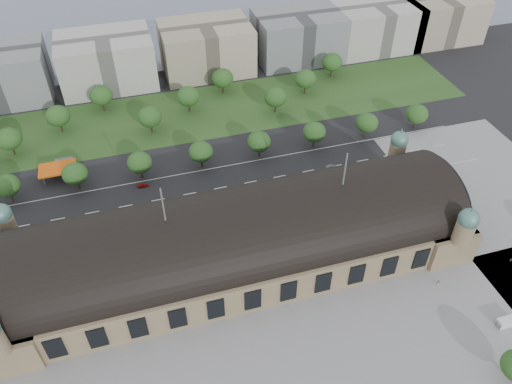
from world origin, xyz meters
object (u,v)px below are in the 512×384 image
object	(u,v)px
parked_car_4	(103,243)
bus_east	(257,191)
bus_west	(173,205)
traffic_car_4	(222,202)
traffic_car_3	(143,185)
traffic_car_5	(331,167)
parked_car_6	(126,238)
van_south	(506,322)
parked_car_0	(62,245)
bus_mid	(244,192)
petrol_station	(61,166)
parked_car_3	(50,245)
parked_car_1	(39,247)
pedestrian_2	(511,260)
parked_car_2	(72,249)
traffic_car_2	(46,229)
parked_car_5	(90,237)
pedestrian_0	(438,283)

from	to	relation	value
parked_car_4	bus_east	distance (m)	58.09
bus_west	traffic_car_4	bearing A→B (deg)	-100.27
traffic_car_3	traffic_car_5	world-z (taller)	traffic_car_5
parked_car_6	van_south	xyz separation A→B (m)	(103.07, -66.29, 0.51)
parked_car_4	van_south	xyz separation A→B (m)	(110.65, -66.21, 0.56)
traffic_car_3	parked_car_0	size ratio (longest dim) A/B	1.03
traffic_car_4	bus_mid	size ratio (longest dim) A/B	0.32
petrol_station	parked_car_3	distance (m)	40.58
parked_car_1	parked_car_4	bearing A→B (deg)	44.85
parked_car_1	van_south	size ratio (longest dim) A/B	0.91
bus_mid	pedestrian_2	distance (m)	94.01
bus_west	bus_east	bearing A→B (deg)	-95.88
parked_car_0	parked_car_2	size ratio (longest dim) A/B	0.92
van_south	bus_east	bearing A→B (deg)	125.28
parked_car_4	pedestrian_2	bearing A→B (deg)	31.59
parked_car_4	bus_east	bearing A→B (deg)	60.48
bus_mid	traffic_car_3	bearing A→B (deg)	65.30
traffic_car_2	traffic_car_4	world-z (taller)	traffic_car_2
traffic_car_5	parked_car_3	bearing A→B (deg)	95.21
parked_car_5	traffic_car_3	bearing A→B (deg)	108.17
pedestrian_2	petrol_station	bearing A→B (deg)	46.37
traffic_car_5	pedestrian_2	distance (m)	72.59
parked_car_1	pedestrian_2	size ratio (longest dim) A/B	3.17
parked_car_4	traffic_car_5	bearing A→B (deg)	61.58
parked_car_3	parked_car_5	xyz separation A→B (m)	(13.12, 0.00, 0.06)
parked_car_2	pedestrian_0	size ratio (longest dim) A/B	2.73
bus_east	van_south	size ratio (longest dim) A/B	1.97
traffic_car_4	parked_car_2	xyz separation A→B (m)	(-53.89, -8.37, -0.00)
traffic_car_5	van_south	distance (m)	84.90
traffic_car_2	parked_car_2	world-z (taller)	traffic_car_2
traffic_car_3	parked_car_2	distance (m)	37.66
bus_mid	traffic_car_2	bearing A→B (deg)	87.86
bus_east	parked_car_1	bearing A→B (deg)	89.64
pedestrian_0	parked_car_4	bearing A→B (deg)	153.43
parked_car_2	bus_mid	world-z (taller)	bus_mid
parked_car_0	traffic_car_5	bearing A→B (deg)	64.27
traffic_car_4	parked_car_4	distance (m)	44.40
petrol_station	bus_west	xyz separation A→B (m)	(38.51, -33.77, -1.11)
parked_car_1	traffic_car_2	bearing A→B (deg)	130.62
traffic_car_3	parked_car_3	size ratio (longest dim) A/B	1.04
petrol_station	bus_mid	distance (m)	73.74
parked_car_1	bus_west	distance (m)	46.93
petrol_station	parked_car_3	xyz separation A→B (m)	(-4.34, -40.28, -2.23)
parked_car_2	pedestrian_2	world-z (taller)	pedestrian_2
traffic_car_4	traffic_car_5	world-z (taller)	traffic_car_5
bus_west	bus_east	size ratio (longest dim) A/B	1.06
traffic_car_2	parked_car_0	size ratio (longest dim) A/B	1.28
parked_car_3	parked_car_4	size ratio (longest dim) A/B	0.91
van_south	pedestrian_2	distance (m)	26.49
traffic_car_4	parked_car_0	xyz separation A→B (m)	(-56.96, -5.51, 0.03)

